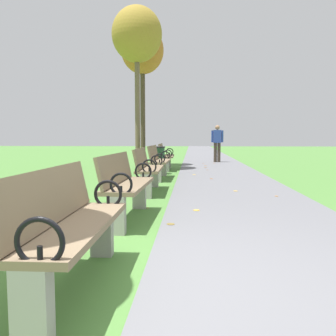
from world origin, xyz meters
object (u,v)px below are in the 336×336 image
at_px(park_bench_4, 158,161).
at_px(trash_bin, 157,160).
at_px(park_bench_2, 126,184).
at_px(pedestrian_walking, 217,141).
at_px(tree_2, 137,36).
at_px(park_bench_3, 148,169).
at_px(park_bench_1, 69,225).
at_px(tree_3, 142,52).
at_px(park_bench_5, 165,156).

bearing_deg(park_bench_4, trash_bin, 96.88).
xyz_separation_m(park_bench_2, pedestrian_walking, (2.01, 10.90, 0.44)).
bearing_deg(park_bench_4, tree_2, 109.91).
distance_m(park_bench_2, park_bench_3, 2.39).
relative_size(park_bench_1, park_bench_3, 1.00).
relative_size(park_bench_2, tree_3, 0.30).
distance_m(tree_3, trash_bin, 5.06).
relative_size(park_bench_2, tree_2, 0.29).
xyz_separation_m(tree_2, tree_3, (-0.04, 1.60, -0.15)).
bearing_deg(park_bench_1, park_bench_2, 90.00).
distance_m(park_bench_1, trash_bin, 8.11).
distance_m(park_bench_1, park_bench_5, 9.42).
bearing_deg(tree_3, park_bench_2, -83.55).
bearing_deg(park_bench_1, trash_bin, 91.04).
bearing_deg(park_bench_2, pedestrian_walking, 79.57).
bearing_deg(park_bench_2, park_bench_1, -90.00).
height_order(park_bench_4, park_bench_5, same).
bearing_deg(tree_2, park_bench_5, -8.60).
bearing_deg(tree_2, tree_3, 91.47).
height_order(park_bench_3, pedestrian_walking, pedestrian_walking).
xyz_separation_m(park_bench_2, park_bench_5, (-0.00, 7.21, 0.00)).
distance_m(park_bench_3, trash_bin, 3.51).
relative_size(park_bench_3, tree_3, 0.30).
distance_m(tree_2, tree_3, 1.61).
bearing_deg(tree_2, park_bench_1, -84.20).
height_order(park_bench_1, park_bench_4, same).
bearing_deg(park_bench_3, tree_2, 101.07).
bearing_deg(pedestrian_walking, trash_bin, -113.29).
xyz_separation_m(park_bench_1, park_bench_4, (0.00, 6.88, 0.00)).
relative_size(park_bench_2, pedestrian_walking, 1.00).
distance_m(park_bench_1, park_bench_3, 4.60).
height_order(tree_3, pedestrian_walking, tree_3).
height_order(park_bench_1, park_bench_5, same).
height_order(park_bench_5, tree_3, tree_3).
bearing_deg(park_bench_3, park_bench_5, 90.00).
relative_size(park_bench_2, park_bench_3, 1.00).
height_order(park_bench_3, tree_2, tree_2).
height_order(park_bench_1, trash_bin, park_bench_1).
relative_size(pedestrian_walking, trash_bin, 1.93).
bearing_deg(park_bench_3, park_bench_2, -90.00).
bearing_deg(park_bench_5, pedestrian_walking, 61.46).
bearing_deg(park_bench_4, park_bench_3, -90.00).
bearing_deg(park_bench_2, tree_2, 97.53).
bearing_deg(pedestrian_walking, park_bench_3, -103.27).
xyz_separation_m(park_bench_3, tree_2, (-0.97, 4.97, 4.02)).
distance_m(park_bench_5, trash_bin, 1.32).
xyz_separation_m(park_bench_4, pedestrian_walking, (2.01, 6.23, 0.44)).
height_order(park_bench_2, park_bench_3, same).
bearing_deg(park_bench_4, tree_3, 103.30).
distance_m(park_bench_1, tree_2, 10.42).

